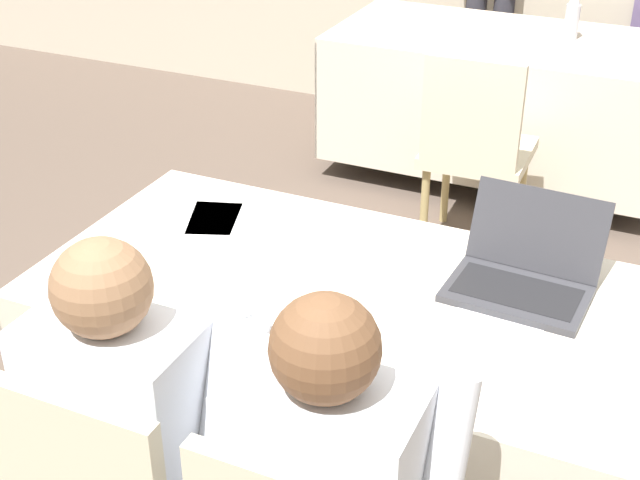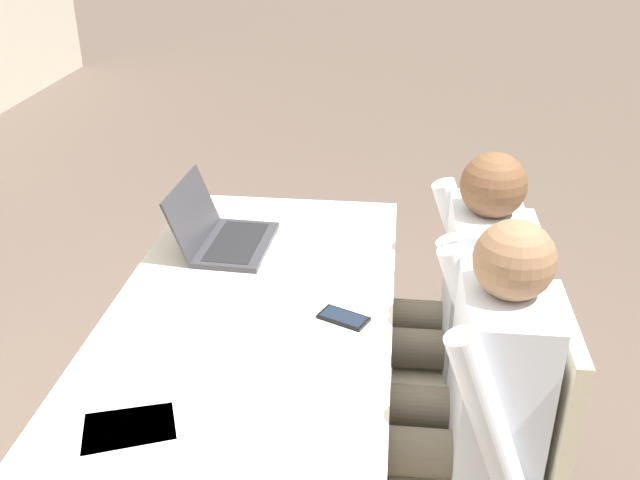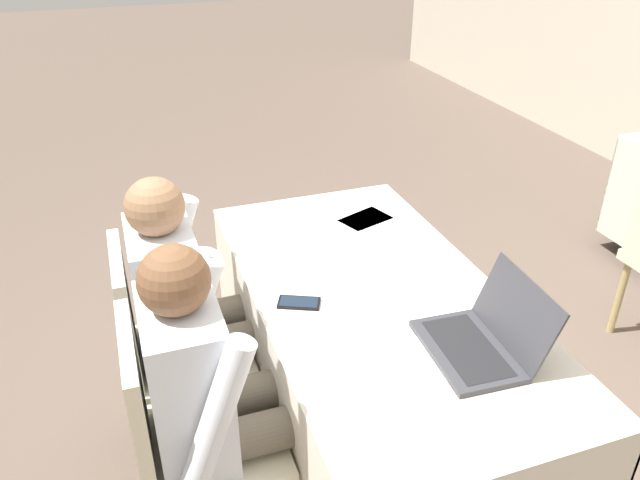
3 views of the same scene
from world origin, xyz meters
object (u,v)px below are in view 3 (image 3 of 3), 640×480
(laptop, at_px, (481,339))
(cell_phone, at_px, (299,303))
(person_white_shirt, at_px, (216,389))
(chair_near_right, at_px, (186,435))
(person_checkered_shirt, at_px, (191,304))
(chair_near_left, at_px, (167,345))

(laptop, distance_m, cell_phone, 0.62)
(laptop, relative_size, person_white_shirt, 0.31)
(cell_phone, distance_m, chair_near_right, 0.56)
(person_checkered_shirt, bearing_deg, cell_phone, -122.42)
(chair_near_right, distance_m, person_white_shirt, 0.19)
(chair_near_left, height_order, person_white_shirt, person_white_shirt)
(chair_near_right, bearing_deg, cell_phone, -60.77)
(laptop, bearing_deg, person_white_shirt, -99.03)
(laptop, bearing_deg, cell_phone, -129.72)
(cell_phone, height_order, chair_near_right, chair_near_right)
(laptop, bearing_deg, chair_near_left, -122.28)
(cell_phone, xyz_separation_m, chair_near_left, (-0.22, -0.45, -0.23))
(chair_near_right, bearing_deg, laptop, -100.67)
(laptop, bearing_deg, person_checkered_shirt, -125.65)
(chair_near_left, bearing_deg, chair_near_right, -180.00)
(chair_near_left, bearing_deg, cell_phone, -115.99)
(person_white_shirt, bearing_deg, chair_near_right, 90.00)
(cell_phone, bearing_deg, person_white_shirt, -29.10)
(laptop, distance_m, person_white_shirt, 0.83)
(cell_phone, xyz_separation_m, chair_near_right, (0.25, -0.45, -0.23))
(chair_near_left, height_order, person_checkered_shirt, person_checkered_shirt)
(laptop, bearing_deg, chair_near_right, -97.68)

